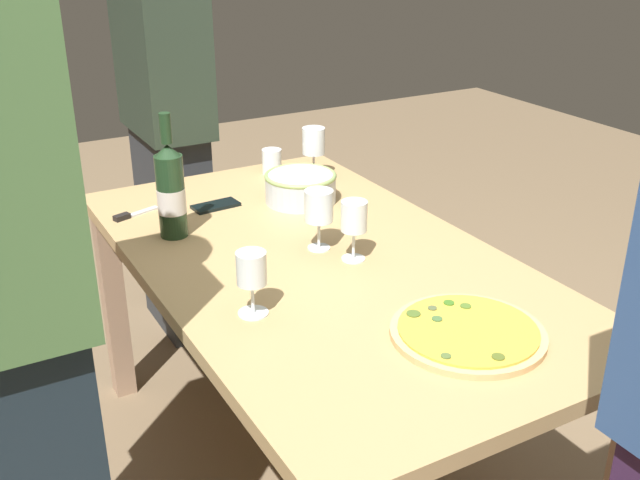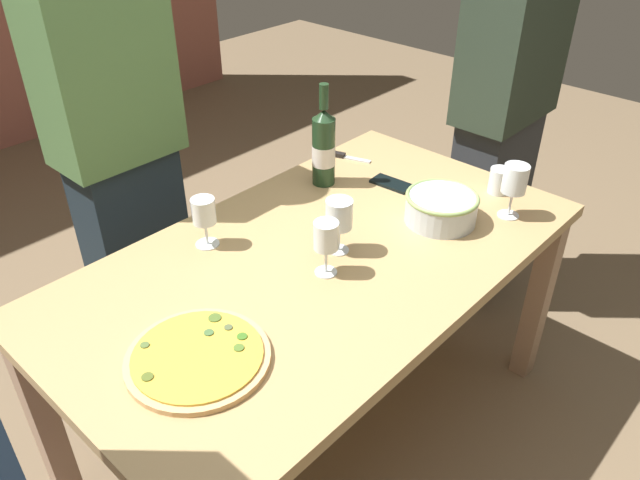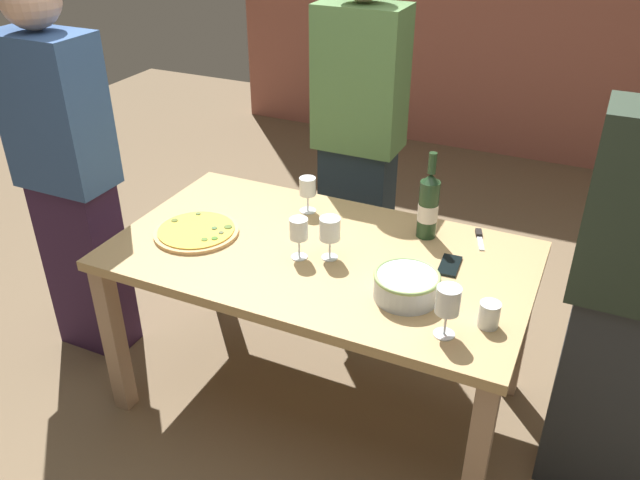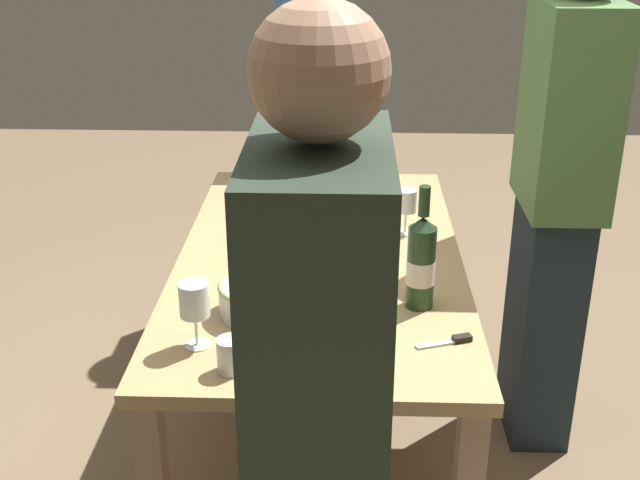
{
  "view_description": "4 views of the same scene",
  "coord_description": "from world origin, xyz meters",
  "px_view_note": "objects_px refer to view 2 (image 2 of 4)",
  "views": [
    {
      "loc": [
        -1.58,
        0.89,
        1.61
      ],
      "look_at": [
        0.0,
        0.0,
        0.8
      ],
      "focal_mm": 42.13,
      "sensor_mm": 36.0,
      "label": 1
    },
    {
      "loc": [
        -1.09,
        -1.0,
        1.79
      ],
      "look_at": [
        0.0,
        0.0,
        0.8
      ],
      "focal_mm": 34.79,
      "sensor_mm": 36.0,
      "label": 2
    },
    {
      "loc": [
        0.89,
        -1.93,
        2.04
      ],
      "look_at": [
        0.0,
        0.0,
        0.8
      ],
      "focal_mm": 36.34,
      "sensor_mm": 36.0,
      "label": 3
    },
    {
      "loc": [
        2.36,
        0.08,
        1.84
      ],
      "look_at": [
        0.0,
        0.0,
        0.8
      ],
      "focal_mm": 45.59,
      "sensor_mm": 36.0,
      "label": 4
    }
  ],
  "objects_px": {
    "wine_glass_far_left": "(326,238)",
    "cell_phone": "(392,184)",
    "wine_bottle": "(324,147)",
    "person_guest_right": "(117,145)",
    "person_guest_left": "(504,111)",
    "dining_table": "(320,280)",
    "wine_glass_by_bottle": "(204,213)",
    "serving_bowl": "(441,207)",
    "wine_glass_near_pizza": "(339,217)",
    "pizza": "(198,357)",
    "cup_amber": "(499,181)",
    "pizza_knife": "(346,157)",
    "wine_glass_far_right": "(515,182)"
  },
  "relations": [
    {
      "from": "serving_bowl",
      "to": "wine_glass_by_bottle",
      "type": "height_order",
      "value": "wine_glass_by_bottle"
    },
    {
      "from": "serving_bowl",
      "to": "wine_glass_far_left",
      "type": "height_order",
      "value": "wine_glass_far_left"
    },
    {
      "from": "pizza",
      "to": "cup_amber",
      "type": "distance_m",
      "value": 1.2
    },
    {
      "from": "wine_glass_far_left",
      "to": "serving_bowl",
      "type": "bearing_deg",
      "value": -10.09
    },
    {
      "from": "serving_bowl",
      "to": "cup_amber",
      "type": "height_order",
      "value": "serving_bowl"
    },
    {
      "from": "person_guest_right",
      "to": "pizza",
      "type": "bearing_deg",
      "value": -33.82
    },
    {
      "from": "pizza_knife",
      "to": "person_guest_right",
      "type": "relative_size",
      "value": 0.09
    },
    {
      "from": "serving_bowl",
      "to": "pizza_knife",
      "type": "bearing_deg",
      "value": 74.81
    },
    {
      "from": "wine_glass_near_pizza",
      "to": "pizza",
      "type": "bearing_deg",
      "value": -174.16
    },
    {
      "from": "dining_table",
      "to": "pizza",
      "type": "relative_size",
      "value": 4.69
    },
    {
      "from": "cup_amber",
      "to": "dining_table",
      "type": "bearing_deg",
      "value": 164.34
    },
    {
      "from": "wine_bottle",
      "to": "wine_glass_far_right",
      "type": "distance_m",
      "value": 0.63
    },
    {
      "from": "serving_bowl",
      "to": "wine_bottle",
      "type": "relative_size",
      "value": 0.64
    },
    {
      "from": "cell_phone",
      "to": "person_guest_right",
      "type": "distance_m",
      "value": 0.94
    },
    {
      "from": "pizza",
      "to": "cell_phone",
      "type": "xyz_separation_m",
      "value": [
        0.99,
        0.19,
        -0.01
      ]
    },
    {
      "from": "wine_glass_by_bottle",
      "to": "cell_phone",
      "type": "relative_size",
      "value": 1.08
    },
    {
      "from": "serving_bowl",
      "to": "person_guest_left",
      "type": "xyz_separation_m",
      "value": [
        0.72,
        0.19,
        0.05
      ]
    },
    {
      "from": "wine_glass_far_left",
      "to": "cell_phone",
      "type": "bearing_deg",
      "value": 18.19
    },
    {
      "from": "dining_table",
      "to": "cup_amber",
      "type": "xyz_separation_m",
      "value": [
        0.68,
        -0.19,
        0.14
      ]
    },
    {
      "from": "wine_bottle",
      "to": "pizza_knife",
      "type": "bearing_deg",
      "value": 19.02
    },
    {
      "from": "wine_glass_far_left",
      "to": "person_guest_right",
      "type": "distance_m",
      "value": 0.85
    },
    {
      "from": "cell_phone",
      "to": "pizza_knife",
      "type": "bearing_deg",
      "value": 74.32
    },
    {
      "from": "wine_glass_far_left",
      "to": "cup_amber",
      "type": "relative_size",
      "value": 1.88
    },
    {
      "from": "dining_table",
      "to": "wine_glass_by_bottle",
      "type": "relative_size",
      "value": 10.29
    },
    {
      "from": "cell_phone",
      "to": "person_guest_right",
      "type": "relative_size",
      "value": 0.08
    },
    {
      "from": "wine_glass_by_bottle",
      "to": "wine_glass_far_left",
      "type": "height_order",
      "value": "wine_glass_far_left"
    },
    {
      "from": "wine_glass_near_pizza",
      "to": "person_guest_left",
      "type": "distance_m",
      "value": 1.06
    },
    {
      "from": "wine_bottle",
      "to": "wine_glass_near_pizza",
      "type": "relative_size",
      "value": 2.11
    },
    {
      "from": "wine_glass_far_left",
      "to": "person_guest_left",
      "type": "relative_size",
      "value": 0.1
    },
    {
      "from": "wine_glass_far_left",
      "to": "wine_glass_far_right",
      "type": "distance_m",
      "value": 0.66
    },
    {
      "from": "person_guest_left",
      "to": "pizza_knife",
      "type": "bearing_deg",
      "value": -30.94
    },
    {
      "from": "wine_bottle",
      "to": "person_guest_right",
      "type": "relative_size",
      "value": 0.2
    },
    {
      "from": "dining_table",
      "to": "cell_phone",
      "type": "distance_m",
      "value": 0.5
    },
    {
      "from": "dining_table",
      "to": "pizza_knife",
      "type": "height_order",
      "value": "pizza_knife"
    },
    {
      "from": "serving_bowl",
      "to": "pizza",
      "type": "bearing_deg",
      "value": 175.69
    },
    {
      "from": "wine_glass_near_pizza",
      "to": "person_guest_right",
      "type": "relative_size",
      "value": 0.1
    },
    {
      "from": "serving_bowl",
      "to": "cell_phone",
      "type": "xyz_separation_m",
      "value": [
        0.09,
        0.26,
        -0.05
      ]
    },
    {
      "from": "wine_glass_by_bottle",
      "to": "person_guest_left",
      "type": "height_order",
      "value": "person_guest_left"
    },
    {
      "from": "wine_glass_near_pizza",
      "to": "cell_phone",
      "type": "relative_size",
      "value": 1.18
    },
    {
      "from": "pizza",
      "to": "pizza_knife",
      "type": "bearing_deg",
      "value": 22.98
    },
    {
      "from": "person_guest_left",
      "to": "cell_phone",
      "type": "bearing_deg",
      "value": -7.91
    },
    {
      "from": "pizza",
      "to": "wine_bottle",
      "type": "relative_size",
      "value": 0.96
    },
    {
      "from": "person_guest_right",
      "to": "person_guest_left",
      "type": "bearing_deg",
      "value": 48.48
    },
    {
      "from": "pizza",
      "to": "pizza_knife",
      "type": "relative_size",
      "value": 2.25
    },
    {
      "from": "pizza",
      "to": "wine_glass_by_bottle",
      "type": "relative_size",
      "value": 2.19
    },
    {
      "from": "serving_bowl",
      "to": "person_guest_right",
      "type": "distance_m",
      "value": 1.08
    },
    {
      "from": "wine_glass_far_right",
      "to": "cell_phone",
      "type": "relative_size",
      "value": 1.24
    },
    {
      "from": "cup_amber",
      "to": "pizza_knife",
      "type": "distance_m",
      "value": 0.57
    },
    {
      "from": "wine_bottle",
      "to": "cell_phone",
      "type": "distance_m",
      "value": 0.27
    },
    {
      "from": "wine_glass_far_left",
      "to": "cell_phone",
      "type": "distance_m",
      "value": 0.57
    }
  ]
}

